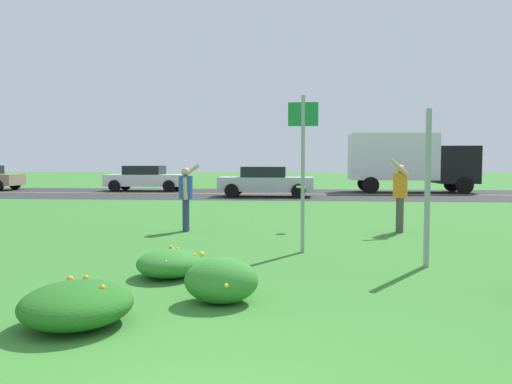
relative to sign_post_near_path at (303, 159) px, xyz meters
name	(u,v)px	position (x,y,z in m)	size (l,w,h in m)	color
ground_plane	(273,220)	(-0.83, 5.29, -1.77)	(120.00, 120.00, 0.00)	#387A2D
highway_strip	(285,194)	(-0.83, 16.84, -1.77)	(120.00, 9.04, 0.01)	#2D2D30
highway_center_stripe	(285,194)	(-0.83, 16.84, -1.76)	(120.00, 0.16, 0.00)	yellow
daylily_clump_mid_right	(221,280)	(-1.00, -3.52, -1.49)	(0.91, 0.78, 0.60)	#337F2D
daylily_clump_front_center	(169,263)	(-2.00, -2.22, -1.56)	(0.95, 1.01, 0.45)	#337F2D
daylily_clump_front_right	(77,304)	(-2.38, -4.50, -1.54)	(1.16, 1.22, 0.46)	#23661E
sign_post_near_path	(303,159)	(0.00, 0.00, 0.00)	(0.56, 0.10, 2.95)	#93969B
sign_post_by_roadside	(427,188)	(2.01, -1.12, -0.48)	(0.07, 0.10, 2.57)	#93969B
person_thrower_blue_shirt	(186,193)	(-2.83, 2.64, -0.83)	(0.49, 0.50, 1.67)	#2D4C9E
person_catcher_orange_shirt	(400,192)	(2.36, 2.92, -0.78)	(0.48, 0.50, 1.80)	orange
frisbee_pale_blue	(301,187)	(-0.03, 3.07, -0.69)	(0.25, 0.24, 0.09)	#ADD6E5
car_white_center_left	(146,178)	(-8.85, 18.87, -1.03)	(4.50, 2.00, 1.45)	silver
car_silver_center_right	(266,181)	(-1.70, 14.80, -1.03)	(4.50, 2.00, 1.45)	#B7BABF
box_truck_black	(409,159)	(5.89, 18.87, 0.03)	(6.70, 2.46, 3.20)	black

